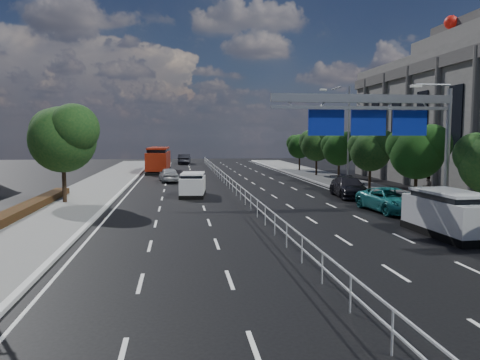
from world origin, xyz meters
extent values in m
plane|color=black|center=(0.00, 0.00, 0.00)|extent=(160.00, 160.00, 0.00)
cube|color=silver|center=(-9.00, 0.00, 0.07)|extent=(0.25, 140.00, 0.15)
cube|color=silver|center=(0.00, 22.50, 1.00)|extent=(0.05, 85.00, 0.05)
cube|color=silver|center=(0.00, 22.50, 0.55)|extent=(0.05, 85.00, 0.05)
cylinder|color=gray|center=(10.60, 10.00, 3.60)|extent=(0.28, 0.28, 7.20)
cube|color=gray|center=(5.60, 10.00, 6.60)|extent=(10.20, 0.25, 0.45)
cube|color=gray|center=(5.60, 10.00, 6.10)|extent=(10.20, 0.18, 0.18)
cylinder|color=gray|center=(9.60, 10.00, 7.40)|extent=(2.00, 0.10, 0.10)
cube|color=silver|center=(8.60, 10.00, 7.30)|extent=(0.60, 0.25, 0.15)
cube|color=#0D2193|center=(8.40, 10.18, 5.30)|extent=(2.00, 0.08, 1.40)
cube|color=white|center=(8.40, 10.23, 5.30)|extent=(1.80, 0.02, 1.20)
cube|color=#0D2193|center=(6.00, 10.18, 5.30)|extent=(2.00, 0.08, 1.40)
cube|color=white|center=(6.00, 10.23, 5.30)|extent=(1.80, 0.02, 1.20)
cube|color=#0D2193|center=(3.60, 10.18, 5.30)|extent=(2.00, 0.08, 1.40)
cube|color=white|center=(3.60, 10.23, 5.30)|extent=(1.80, 0.02, 1.20)
cylinder|color=gray|center=(10.80, 26.00, 4.50)|extent=(0.16, 0.16, 9.00)
cylinder|color=gray|center=(9.60, 26.00, 8.80)|extent=(0.10, 2.40, 0.10)
cube|color=silver|center=(8.40, 26.00, 8.65)|extent=(0.60, 0.25, 0.15)
cube|color=#4C4947|center=(16.90, 22.00, 10.60)|extent=(0.40, 36.00, 1.00)
sphere|color=#B2140C|center=(17.80, 22.00, 13.80)|extent=(1.10, 1.10, 1.10)
cylinder|color=black|center=(-12.00, 18.00, 1.75)|extent=(0.28, 0.28, 3.50)
sphere|color=#103413|center=(-12.00, 18.00, 4.34)|extent=(4.40, 4.40, 4.40)
sphere|color=#103413|center=(-11.12, 17.34, 5.04)|extent=(3.30, 3.30, 3.30)
sphere|color=#103413|center=(-12.77, 18.66, 4.90)|extent=(3.08, 3.08, 3.08)
sphere|color=#103413|center=(10.64, 7.48, 3.64)|extent=(2.24, 2.24, 2.24)
cylinder|color=black|center=(11.20, 14.50, 1.40)|extent=(0.22, 0.22, 2.80)
sphere|color=#16330E|center=(11.20, 14.50, 3.47)|extent=(3.50, 3.50, 3.50)
sphere|color=#16330E|center=(11.90, 13.97, 4.03)|extent=(2.62, 2.62, 2.62)
sphere|color=#16330E|center=(10.59, 15.03, 3.92)|extent=(2.45, 2.45, 2.45)
cylinder|color=black|center=(11.20, 22.00, 1.35)|extent=(0.22, 0.22, 2.70)
sphere|color=#103413|center=(11.20, 22.00, 3.35)|extent=(3.30, 3.30, 3.30)
sphere|color=#103413|center=(11.86, 21.50, 3.89)|extent=(2.48, 2.48, 2.47)
sphere|color=#103413|center=(10.62, 22.50, 3.78)|extent=(2.31, 2.31, 2.31)
cylinder|color=black|center=(11.20, 29.50, 1.32)|extent=(0.21, 0.21, 2.65)
sphere|color=#16330E|center=(11.20, 29.50, 3.29)|extent=(3.20, 3.20, 3.20)
sphere|color=#16330E|center=(11.84, 29.02, 3.82)|extent=(2.40, 2.40, 2.40)
sphere|color=#16330E|center=(10.64, 29.98, 3.71)|extent=(2.24, 2.24, 2.24)
cylinder|color=black|center=(11.20, 37.00, 1.43)|extent=(0.23, 0.23, 2.85)
sphere|color=#103413|center=(11.20, 37.00, 3.53)|extent=(3.60, 3.60, 3.60)
sphere|color=#103413|center=(11.92, 36.46, 4.10)|extent=(2.70, 2.70, 2.70)
sphere|color=#103413|center=(10.57, 37.54, 3.99)|extent=(2.52, 2.52, 2.52)
cylinder|color=black|center=(11.20, 44.50, 1.30)|extent=(0.21, 0.21, 2.60)
sphere|color=#16330E|center=(11.20, 44.50, 3.22)|extent=(3.10, 3.10, 3.10)
sphere|color=#16330E|center=(11.82, 44.03, 3.74)|extent=(2.32, 2.33, 2.32)
sphere|color=#16330E|center=(10.66, 44.97, 3.64)|extent=(2.17, 2.17, 2.17)
cube|color=black|center=(-3.31, 21.05, 0.15)|extent=(2.19, 4.28, 0.29)
cube|color=white|center=(-3.31, 21.05, 0.86)|extent=(2.15, 4.20, 1.22)
cube|color=black|center=(-3.31, 21.05, 1.47)|extent=(1.89, 3.06, 0.54)
cube|color=white|center=(-3.31, 21.05, 1.74)|extent=(1.99, 3.31, 0.11)
cylinder|color=black|center=(-4.17, 19.80, 0.30)|extent=(0.32, 0.63, 0.61)
cylinder|color=black|center=(-2.71, 19.65, 0.30)|extent=(0.32, 0.63, 0.61)
cylinder|color=black|center=(-3.90, 22.45, 0.30)|extent=(0.32, 0.63, 0.61)
cylinder|color=black|center=(-2.44, 22.30, 0.30)|extent=(0.32, 0.63, 0.61)
cube|color=black|center=(-6.85, 45.35, 0.16)|extent=(2.83, 10.57, 0.31)
cube|color=maroon|center=(-6.85, 45.35, 1.51)|extent=(2.77, 10.37, 2.13)
cube|color=black|center=(-6.85, 45.35, 2.57)|extent=(2.49, 7.48, 0.94)
cube|color=maroon|center=(-6.85, 45.35, 3.04)|extent=(2.60, 8.10, 0.19)
cylinder|color=black|center=(-7.98, 41.99, 0.32)|extent=(0.29, 0.66, 0.65)
cylinder|color=black|center=(-5.92, 41.92, 0.32)|extent=(0.29, 0.66, 0.65)
cylinder|color=black|center=(-7.77, 48.78, 0.32)|extent=(0.29, 0.66, 0.65)
cylinder|color=black|center=(-5.71, 48.71, 0.32)|extent=(0.29, 0.66, 0.65)
imported|color=#96999D|center=(-5.34, 32.52, 0.73)|extent=(2.26, 4.46, 1.45)
imported|color=black|center=(-3.40, 62.35, 0.83)|extent=(2.16, 5.16, 1.66)
cube|color=black|center=(7.94, 5.26, 0.17)|extent=(2.30, 5.06, 0.34)
cube|color=silver|center=(7.94, 5.26, 0.99)|extent=(2.25, 4.96, 1.41)
cube|color=black|center=(7.94, 5.26, 1.70)|extent=(2.04, 3.59, 0.62)
cube|color=silver|center=(7.94, 5.26, 2.01)|extent=(2.13, 3.88, 0.12)
cylinder|color=black|center=(7.13, 3.62, 0.35)|extent=(0.32, 0.71, 0.70)
cylinder|color=black|center=(7.01, 6.84, 0.35)|extent=(0.32, 0.71, 0.70)
cylinder|color=black|center=(8.75, 6.91, 0.35)|extent=(0.32, 0.71, 0.70)
imported|color=#197072|center=(8.30, 12.00, 0.72)|extent=(2.81, 5.38, 1.44)
imported|color=black|center=(8.30, 19.00, 0.75)|extent=(2.55, 5.32, 1.49)
imported|color=gray|center=(10.84, 7.71, 0.97)|extent=(0.71, 0.70, 1.65)
imported|color=gray|center=(13.40, 16.90, 0.94)|extent=(0.79, 0.62, 1.60)
camera|label=1|loc=(-4.38, -14.49, 4.58)|focal=35.00mm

